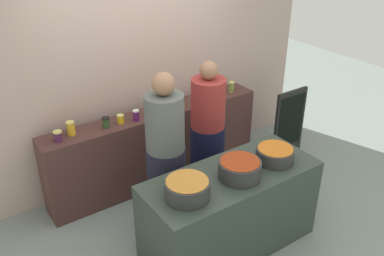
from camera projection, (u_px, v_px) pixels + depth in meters
name	position (u px, v px, depth m)	size (l,w,h in m)	color
ground	(211.00, 228.00, 4.45)	(12.00, 12.00, 0.00)	gray
storefront_wall	(138.00, 56.00, 4.80)	(4.80, 0.12, 3.00)	#BD9F95
display_shelf	(157.00, 147.00, 5.03)	(2.70, 0.36, 0.93)	#472A27
prep_table	(230.00, 211.00, 4.03)	(1.70, 0.70, 0.86)	#2F3B32
preserve_jar_0	(58.00, 136.00, 4.20)	(0.09, 0.09, 0.11)	#4D2247
preserve_jar_1	(71.00, 128.00, 4.31)	(0.09, 0.09, 0.15)	gold
preserve_jar_2	(106.00, 122.00, 4.45)	(0.08, 0.08, 0.12)	#2E4C26
preserve_jar_3	(121.00, 119.00, 4.55)	(0.08, 0.08, 0.10)	gold
preserve_jar_4	(136.00, 115.00, 4.60)	(0.07, 0.07, 0.12)	#5A1A57
preserve_jar_5	(156.00, 109.00, 4.77)	(0.08, 0.08, 0.10)	#5D9531
preserve_jar_6	(164.00, 102.00, 4.88)	(0.07, 0.07, 0.15)	olive
preserve_jar_7	(181.00, 103.00, 4.90)	(0.09, 0.09, 0.11)	orange
preserve_jar_8	(206.00, 95.00, 5.10)	(0.07, 0.07, 0.12)	#B03914
preserve_jar_9	(231.00, 87.00, 5.30)	(0.07, 0.07, 0.14)	olive
cooking_pot_left	(187.00, 189.00, 3.49)	(0.39, 0.39, 0.16)	#2D2D2D
cooking_pot_center	(240.00, 169.00, 3.74)	(0.39, 0.39, 0.17)	#2D2D2D
cooking_pot_right	(275.00, 155.00, 3.99)	(0.36, 0.36, 0.14)	#2D2D2D
cook_with_tongs	(166.00, 162.00, 4.16)	(0.39, 0.39, 1.72)	black
cook_in_cap	(207.00, 139.00, 4.65)	(0.39, 0.39, 1.64)	black
chalkboard_sign	(289.00, 123.00, 5.56)	(0.51, 0.05, 0.94)	black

